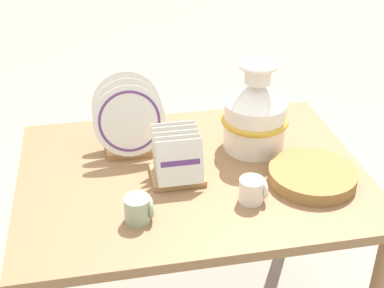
% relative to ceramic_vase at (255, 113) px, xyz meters
% --- Properties ---
extents(display_table, '(1.21, 0.90, 0.73)m').
position_rel_ceramic_vase_xyz_m(display_table, '(-0.26, -0.12, -0.23)').
color(display_table, olive).
rests_on(display_table, ground_plane).
extents(ceramic_vase, '(0.25, 0.25, 0.34)m').
position_rel_ceramic_vase_xyz_m(ceramic_vase, '(0.00, 0.00, 0.00)').
color(ceramic_vase, white).
rests_on(ceramic_vase, display_table).
extents(dish_rack_round_plates, '(0.26, 0.20, 0.27)m').
position_rel_ceramic_vase_xyz_m(dish_rack_round_plates, '(-0.46, 0.06, -0.02)').
color(dish_rack_round_plates, tan).
rests_on(dish_rack_round_plates, display_table).
extents(dish_rack_square_plates, '(0.18, 0.17, 0.17)m').
position_rel_ceramic_vase_xyz_m(dish_rack_square_plates, '(-0.32, -0.15, -0.08)').
color(dish_rack_square_plates, tan).
rests_on(dish_rack_square_plates, display_table).
extents(wicker_charger_stack, '(0.30, 0.30, 0.04)m').
position_rel_ceramic_vase_xyz_m(wicker_charger_stack, '(0.13, -0.26, -0.12)').
color(wicker_charger_stack, olive).
rests_on(wicker_charger_stack, display_table).
extents(mug_cream_glaze, '(0.09, 0.08, 0.08)m').
position_rel_ceramic_vase_xyz_m(mug_cream_glaze, '(-0.10, -0.33, -0.10)').
color(mug_cream_glaze, silver).
rests_on(mug_cream_glaze, display_table).
extents(mug_sage_glaze, '(0.09, 0.08, 0.08)m').
position_rel_ceramic_vase_xyz_m(mug_sage_glaze, '(-0.47, -0.36, -0.10)').
color(mug_sage_glaze, '#9EB28E').
rests_on(mug_sage_glaze, display_table).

